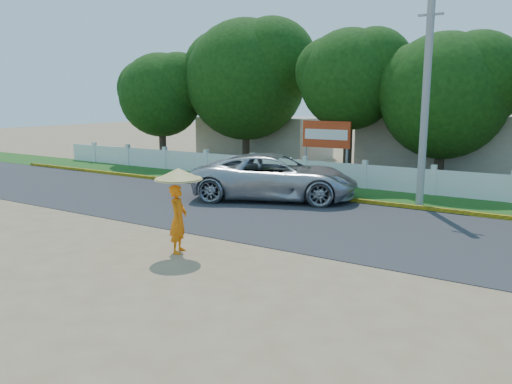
{
  "coord_description": "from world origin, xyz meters",
  "views": [
    {
      "loc": [
        7.69,
        -10.22,
        3.99
      ],
      "look_at": [
        0.0,
        2.0,
        1.3
      ],
      "focal_mm": 35.0,
      "sensor_mm": 36.0,
      "label": 1
    }
  ],
  "objects_px": {
    "monk_with_parasol": "(178,198)",
    "billboard": "(326,138)",
    "vehicle": "(275,177)",
    "utility_pole": "(425,102)"
  },
  "relations": [
    {
      "from": "utility_pole",
      "to": "billboard",
      "type": "bearing_deg",
      "value": 147.77
    },
    {
      "from": "vehicle",
      "to": "billboard",
      "type": "relative_size",
      "value": 2.24
    },
    {
      "from": "vehicle",
      "to": "monk_with_parasol",
      "type": "xyz_separation_m",
      "value": [
        1.48,
        -7.57,
        0.55
      ]
    },
    {
      "from": "monk_with_parasol",
      "to": "billboard",
      "type": "height_order",
      "value": "billboard"
    },
    {
      "from": "vehicle",
      "to": "monk_with_parasol",
      "type": "height_order",
      "value": "monk_with_parasol"
    },
    {
      "from": "utility_pole",
      "to": "billboard",
      "type": "distance_m",
      "value": 6.7
    },
    {
      "from": "vehicle",
      "to": "billboard",
      "type": "bearing_deg",
      "value": -20.12
    },
    {
      "from": "utility_pole",
      "to": "vehicle",
      "type": "xyz_separation_m",
      "value": [
        -5.31,
        -1.84,
        -2.96
      ]
    },
    {
      "from": "utility_pole",
      "to": "monk_with_parasol",
      "type": "xyz_separation_m",
      "value": [
        -3.83,
        -9.41,
        -2.41
      ]
    },
    {
      "from": "utility_pole",
      "to": "monk_with_parasol",
      "type": "relative_size",
      "value": 3.44
    }
  ]
}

